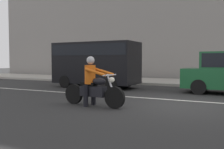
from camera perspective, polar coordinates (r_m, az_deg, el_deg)
name	(u,v)px	position (r m, az deg, el deg)	size (l,w,h in m)	color
ground_plane	(181,105)	(8.67, 14.91, -6.45)	(80.00, 80.00, 0.00)	#292929
sidewalk_slab	(210,83)	(16.52, 20.81, -1.84)	(40.00, 4.40, 0.14)	#A8A399
lane_marking_stripe	(170,100)	(9.67, 12.73, -5.43)	(18.00, 0.14, 0.01)	silver
motorcycle_with_rider_orange_stripe	(93,86)	(8.08, -4.22, -2.52)	(2.23, 0.70, 1.56)	black
parked_van_black	(96,62)	(13.71, -3.52, 2.83)	(4.44, 1.96, 2.37)	black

